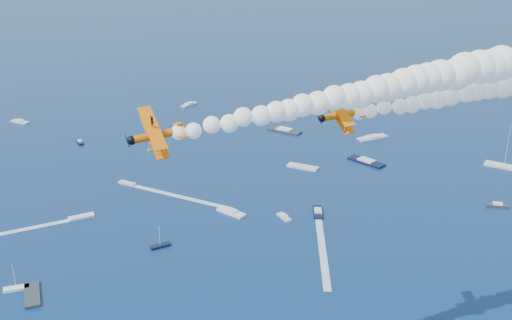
{
  "coord_description": "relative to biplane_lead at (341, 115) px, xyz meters",
  "views": [
    {
      "loc": [
        -1.08,
        -77.41,
        86.51
      ],
      "look_at": [
        -3.92,
        13.02,
        49.82
      ],
      "focal_mm": 42.93,
      "sensor_mm": 36.0,
      "label": 1
    }
  ],
  "objects": [
    {
      "name": "smoke_trail_trail",
      "position": [
        1.79,
        -1.97,
        4.17
      ],
      "size": [
        68.29,
        53.3,
        11.48
      ],
      "primitive_type": null,
      "rotation": [
        0.0,
        0.0,
        3.57
      ],
      "color": "white"
    },
    {
      "name": "biplane_trail",
      "position": [
        -28.2,
        -15.49,
        1.64
      ],
      "size": [
        12.16,
        13.57,
        9.56
      ],
      "primitive_type": null,
      "rotation": [
        -0.4,
        0.07,
        3.57
      ],
      "color": "#F26405"
    },
    {
      "name": "biplane_lead",
      "position": [
        0.0,
        0.0,
        0.0
      ],
      "size": [
        10.91,
        12.51,
        9.02
      ],
      "primitive_type": null,
      "rotation": [
        -0.4,
        0.07,
        3.48
      ],
      "color": "orange"
    },
    {
      "name": "smoke_trail_lead",
      "position": [
        31.04,
        10.9,
        2.53
      ],
      "size": [
        67.98,
        45.57,
        11.48
      ],
      "primitive_type": null,
      "rotation": [
        0.0,
        0.0,
        3.48
      ],
      "color": "white"
    },
    {
      "name": "spectator_boats",
      "position": [
        -3.12,
        95.14,
        -54.65
      ],
      "size": [
        215.0,
        182.06,
        0.7
      ],
      "color": "black",
      "rests_on": "ground"
    },
    {
      "name": "boat_wakes",
      "position": [
        -43.0,
        62.01,
        -54.97
      ],
      "size": [
        110.78,
        61.7,
        0.04
      ],
      "color": "white",
      "rests_on": "ground"
    }
  ]
}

